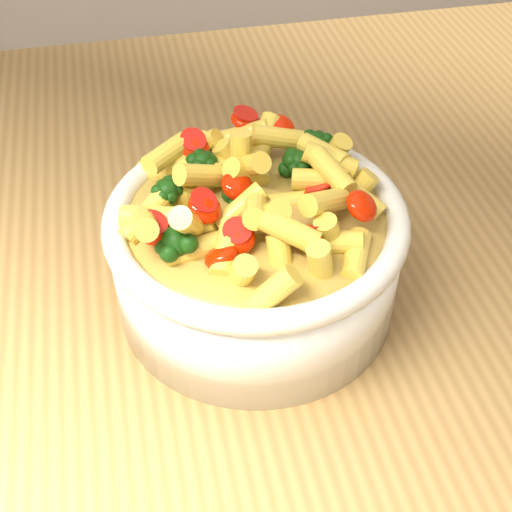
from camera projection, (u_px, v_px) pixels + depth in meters
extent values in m
cube|color=#A88148|center=(295.00, 245.00, 0.64)|extent=(1.20, 0.80, 0.04)
cylinder|color=white|center=(256.00, 260.00, 0.53)|extent=(0.21, 0.21, 0.08)
ellipsoid|color=white|center=(256.00, 285.00, 0.55)|extent=(0.19, 0.19, 0.03)
torus|color=white|center=(256.00, 217.00, 0.51)|extent=(0.22, 0.22, 0.02)
ellipsoid|color=gold|center=(256.00, 217.00, 0.51)|extent=(0.19, 0.19, 0.02)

